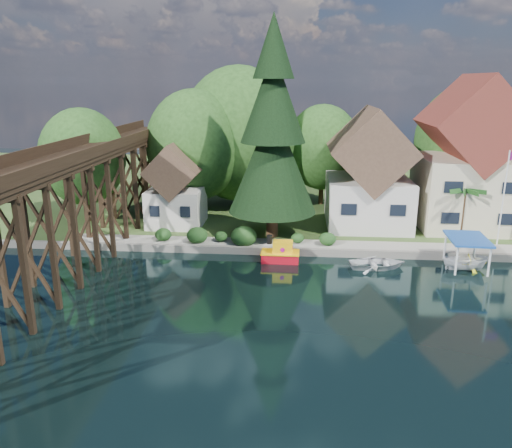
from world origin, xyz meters
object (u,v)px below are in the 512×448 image
object	(u,v)px
flagpole	(507,188)
boat_white_a	(377,262)
conifer	(273,134)
palm_tree	(465,192)
shed	(176,190)
house_center	(468,164)
house_left	(369,177)
boat_yellow	(470,261)
boat_canopy	(466,256)
trestle_bridge	(81,195)
tugboat	(281,253)

from	to	relation	value
flagpole	boat_white_a	world-z (taller)	flagpole
conifer	palm_tree	bearing A→B (deg)	3.25
shed	palm_tree	size ratio (longest dim) A/B	1.66
house_center	palm_tree	world-z (taller)	house_center
house_left	boat_yellow	world-z (taller)	house_left
house_left	boat_yellow	xyz separation A→B (m)	(6.56, -9.84, -4.49)
house_left	shed	size ratio (longest dim) A/B	1.40
boat_white_a	boat_yellow	distance (m)	6.97
flagpole	boat_canopy	xyz separation A→B (m)	(-4.24, -4.87, -4.26)
trestle_bridge	shed	world-z (taller)	trestle_bridge
trestle_bridge	house_left	xyz separation A→B (m)	(23.00, 10.83, -0.21)
house_center	boat_white_a	bearing A→B (deg)	-131.12
boat_white_a	conifer	bearing A→B (deg)	46.87
house_center	boat_white_a	world-z (taller)	house_center
house_center	boat_yellow	distance (m)	12.09
flagpole	boat_yellow	bearing A→B (deg)	-130.10
house_left	boat_canopy	world-z (taller)	house_left
conifer	boat_yellow	bearing A→B (deg)	-19.24
palm_tree	boat_yellow	xyz separation A→B (m)	(-1.13, -6.28, -3.98)
trestle_bridge	boat_canopy	world-z (taller)	trestle_bridge
trestle_bridge	conifer	xyz separation A→B (m)	(14.24, 6.33, 4.07)
boat_white_a	boat_yellow	world-z (taller)	boat_yellow
trestle_bridge	shed	size ratio (longest dim) A/B	5.63
palm_tree	boat_yellow	distance (m)	7.52
tugboat	boat_yellow	distance (m)	14.35
house_left	palm_tree	bearing A→B (deg)	-24.86
house_left	house_center	xyz separation A→B (m)	(9.00, 0.50, 1.28)
flagpole	house_left	bearing A→B (deg)	152.48
conifer	boat_yellow	size ratio (longest dim) A/B	7.57
palm_tree	boat_yellow	size ratio (longest dim) A/B	1.93
palm_tree	boat_canopy	xyz separation A→B (m)	(-1.60, -6.68, -3.53)
boat_yellow	tugboat	bearing A→B (deg)	90.38
trestle_bridge	conifer	bearing A→B (deg)	23.97
house_center	palm_tree	xyz separation A→B (m)	(-1.31, -4.06, -1.79)
shed	conifer	distance (m)	11.21
palm_tree	flagpole	distance (m)	3.28
tugboat	boat_white_a	world-z (taller)	tugboat
house_left	tugboat	bearing A→B (deg)	-129.42
trestle_bridge	shed	distance (m)	10.69
trestle_bridge	boat_canopy	size ratio (longest dim) A/B	10.75
shed	boat_canopy	xyz separation A→B (m)	(24.08, -8.74, -2.72)
shed	house_left	bearing A→B (deg)	4.77
trestle_bridge	flagpole	world-z (taller)	trestle_bridge
conifer	palm_tree	size ratio (longest dim) A/B	3.92
boat_canopy	boat_yellow	distance (m)	0.77
shed	boat_white_a	bearing A→B (deg)	-26.45
house_left	flagpole	distance (m)	11.64
conifer	boat_canopy	size ratio (longest dim) A/B	4.51
house_center	boat_canopy	world-z (taller)	house_center
house_center	tugboat	size ratio (longest dim) A/B	4.60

